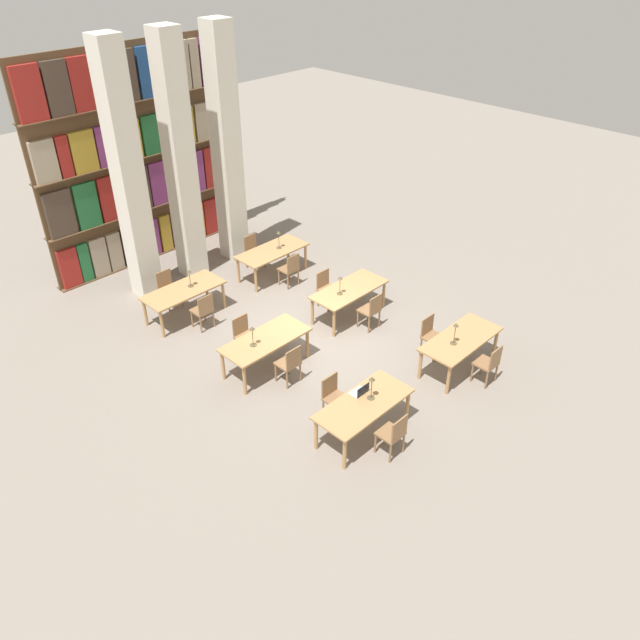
{
  "coord_description": "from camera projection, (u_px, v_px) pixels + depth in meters",
  "views": [
    {
      "loc": [
        -7.94,
        -8.11,
        8.09
      ],
      "look_at": [
        0.0,
        -0.28,
        0.67
      ],
      "focal_mm": 35.0,
      "sensor_mm": 36.0,
      "label": 1
    }
  ],
  "objects": [
    {
      "name": "chair_6",
      "position": [
        371.0,
        310.0,
        14.07
      ],
      "size": [
        0.42,
        0.4,
        0.89
      ],
      "color": "olive",
      "rests_on": "ground_plane"
    },
    {
      "name": "desk_lamp_4",
      "position": [
        189.0,
        275.0,
        14.29
      ],
      "size": [
        0.14,
        0.14,
        0.43
      ],
      "color": "brown",
      "rests_on": "reading_table_4"
    },
    {
      "name": "chair_4",
      "position": [
        290.0,
        363.0,
        12.43
      ],
      "size": [
        0.42,
        0.4,
        0.89
      ],
      "color": "olive",
      "rests_on": "ground_plane"
    },
    {
      "name": "desk_lamp_1",
      "position": [
        455.0,
        330.0,
        12.37
      ],
      "size": [
        0.14,
        0.14,
        0.49
      ],
      "color": "brown",
      "rests_on": "reading_table_1"
    },
    {
      "name": "chair_0",
      "position": [
        393.0,
        434.0,
        10.77
      ],
      "size": [
        0.42,
        0.4,
        0.89
      ],
      "color": "olive",
      "rests_on": "ground_plane"
    },
    {
      "name": "chair_11",
      "position": [
        254.0,
        250.0,
        16.49
      ],
      "size": [
        0.42,
        0.4,
        0.89
      ],
      "rotation": [
        0.0,
        0.0,
        3.14
      ],
      "color": "olive",
      "rests_on": "ground_plane"
    },
    {
      "name": "reading_table_4",
      "position": [
        184.0,
        292.0,
        14.37
      ],
      "size": [
        1.88,
        0.84,
        0.74
      ],
      "color": "tan",
      "rests_on": "ground_plane"
    },
    {
      "name": "reading_table_5",
      "position": [
        272.0,
        253.0,
        16.01
      ],
      "size": [
        1.88,
        0.84,
        0.74
      ],
      "color": "tan",
      "rests_on": "ground_plane"
    },
    {
      "name": "desk_lamp_5",
      "position": [
        279.0,
        237.0,
        15.88
      ],
      "size": [
        0.14,
        0.14,
        0.48
      ],
      "color": "brown",
      "rests_on": "reading_table_5"
    },
    {
      "name": "desk_lamp_2",
      "position": [
        252.0,
        333.0,
        12.33
      ],
      "size": [
        0.14,
        0.14,
        0.45
      ],
      "color": "brown",
      "rests_on": "reading_table_2"
    },
    {
      "name": "chair_3",
      "position": [
        431.0,
        335.0,
        13.25
      ],
      "size": [
        0.42,
        0.4,
        0.89
      ],
      "rotation": [
        0.0,
        0.0,
        3.14
      ],
      "color": "olive",
      "rests_on": "ground_plane"
    },
    {
      "name": "pillar_left",
      "position": [
        128.0,
        177.0,
        14.02
      ],
      "size": [
        0.58,
        0.58,
        6.0
      ],
      "color": "silver",
      "rests_on": "ground_plane"
    },
    {
      "name": "chair_1",
      "position": [
        334.0,
        396.0,
        11.59
      ],
      "size": [
        0.42,
        0.4,
        0.89
      ],
      "rotation": [
        0.0,
        0.0,
        3.14
      ],
      "color": "olive",
      "rests_on": "ground_plane"
    },
    {
      "name": "desk_lamp_0",
      "position": [
        372.0,
        384.0,
        10.98
      ],
      "size": [
        0.14,
        0.14,
        0.49
      ],
      "color": "brown",
      "rests_on": "reading_table_0"
    },
    {
      "name": "chair_10",
      "position": [
        290.0,
        269.0,
        15.67
      ],
      "size": [
        0.42,
        0.4,
        0.89
      ],
      "color": "olive",
      "rests_on": "ground_plane"
    },
    {
      "name": "desk_lamp_3",
      "position": [
        340.0,
        282.0,
        13.99
      ],
      "size": [
        0.14,
        0.14,
        0.46
      ],
      "color": "brown",
      "rests_on": "reading_table_3"
    },
    {
      "name": "chair_2",
      "position": [
        489.0,
        363.0,
        12.42
      ],
      "size": [
        0.42,
        0.4,
        0.89
      ],
      "color": "olive",
      "rests_on": "ground_plane"
    },
    {
      "name": "pillar_center",
      "position": [
        180.0,
        162.0,
        14.84
      ],
      "size": [
        0.58,
        0.58,
        6.0
      ],
      "color": "silver",
      "rests_on": "ground_plane"
    },
    {
      "name": "reading_table_0",
      "position": [
        364.0,
        407.0,
        11.1
      ],
      "size": [
        1.88,
        0.84,
        0.74
      ],
      "color": "tan",
      "rests_on": "ground_plane"
    },
    {
      "name": "bookshelf_bank",
      "position": [
        145.0,
        159.0,
        15.95
      ],
      "size": [
        5.88,
        0.35,
        5.5
      ],
      "color": "brown",
      "rests_on": "ground_plane"
    },
    {
      "name": "reading_table_1",
      "position": [
        461.0,
        342.0,
        12.75
      ],
      "size": [
        1.88,
        0.84,
        0.74
      ],
      "color": "tan",
      "rests_on": "ground_plane"
    },
    {
      "name": "chair_7",
      "position": [
        326.0,
        287.0,
        14.89
      ],
      "size": [
        0.42,
        0.4,
        0.89
      ],
      "rotation": [
        0.0,
        0.0,
        3.14
      ],
      "color": "olive",
      "rests_on": "ground_plane"
    },
    {
      "name": "reading_table_3",
      "position": [
        349.0,
        292.0,
        14.4
      ],
      "size": [
        1.88,
        0.84,
        0.74
      ],
      "color": "tan",
      "rests_on": "ground_plane"
    },
    {
      "name": "chair_5",
      "position": [
        244.0,
        335.0,
        13.25
      ],
      "size": [
        0.42,
        0.4,
        0.89
      ],
      "rotation": [
        0.0,
        0.0,
        3.14
      ],
      "color": "olive",
      "rests_on": "ground_plane"
    },
    {
      "name": "chair_8",
      "position": [
        203.0,
        310.0,
        14.06
      ],
      "size": [
        0.42,
        0.4,
        0.89
      ],
      "color": "olive",
      "rests_on": "ground_plane"
    },
    {
      "name": "reading_table_2",
      "position": [
        265.0,
        342.0,
        12.74
      ],
      "size": [
        1.88,
        0.84,
        0.74
      ],
      "color": "tan",
      "rests_on": "ground_plane"
    },
    {
      "name": "chair_9",
      "position": [
        168.0,
        288.0,
        14.89
      ],
      "size": [
        0.42,
        0.4,
        0.89
      ],
      "rotation": [
        0.0,
        0.0,
        3.14
      ],
      "color": "olive",
      "rests_on": "ground_plane"
    },
    {
      "name": "ground_plane",
      "position": [
        311.0,
        340.0,
        13.93
      ],
      "size": [
        40.0,
        40.0,
        0.0
      ],
      "primitive_type": "plane",
      "color": "gray"
    },
    {
      "name": "pillar_right",
      "position": [
        226.0,
        148.0,
        15.67
      ],
      "size": [
        0.58,
        0.58,
        6.0
      ],
      "color": "silver",
      "rests_on": "ground_plane"
    },
    {
      "name": "laptop",
      "position": [
        360.0,
        391.0,
        11.25
      ],
      "size": [
        0.32,
        0.22,
        0.21
      ],
      "rotation": [
        0.0,
        0.0,
        3.14
      ],
      "color": "silver",
      "rests_on": "reading_table_0"
    }
  ]
}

